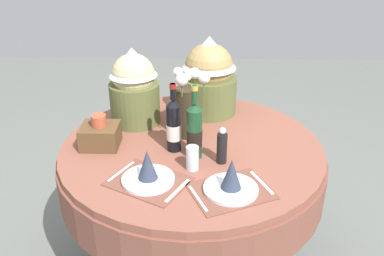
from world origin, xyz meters
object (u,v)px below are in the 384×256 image
object	(u,v)px
dining_table	(192,169)
flower_vase	(187,105)
gift_tub_back_left	(134,84)
wine_bottle_centre	(174,125)
tumbler_near_right	(192,158)
wine_bottle_left	(194,131)
woven_basket_side_left	(100,135)
place_setting_right	(231,182)
pepper_mill	(222,147)
place_setting_left	(148,173)
gift_tub_back_centre	(209,74)

from	to	relation	value
dining_table	flower_vase	xyz separation A→B (m)	(-0.03, 0.11, 0.33)
flower_vase	gift_tub_back_left	distance (m)	0.35
wine_bottle_centre	tumbler_near_right	bearing A→B (deg)	-61.57
dining_table	wine_bottle_left	world-z (taller)	wine_bottle_left
dining_table	woven_basket_side_left	bearing A→B (deg)	-176.98
place_setting_right	wine_bottle_left	world-z (taller)	wine_bottle_left
wine_bottle_centre	wine_bottle_left	bearing A→B (deg)	-31.72
wine_bottle_centre	pepper_mill	distance (m)	0.27
place_setting_left	tumbler_near_right	world-z (taller)	place_setting_left
flower_vase	wine_bottle_centre	bearing A→B (deg)	-109.82
flower_vase	pepper_mill	bearing A→B (deg)	-57.11
gift_tub_back_centre	woven_basket_side_left	size ratio (longest dim) A/B	2.44
wine_bottle_left	gift_tub_back_centre	bearing A→B (deg)	82.51
wine_bottle_centre	gift_tub_back_centre	size ratio (longest dim) A/B	0.77
tumbler_near_right	woven_basket_side_left	distance (m)	0.53
place_setting_right	flower_vase	bearing A→B (deg)	112.16
place_setting_left	woven_basket_side_left	distance (m)	0.43
flower_vase	wine_bottle_left	bearing A→B (deg)	-78.23
flower_vase	tumbler_near_right	xyz separation A→B (m)	(0.04, -0.34, -0.12)
pepper_mill	tumbler_near_right	bearing A→B (deg)	-154.84
place_setting_right	gift_tub_back_left	distance (m)	0.87
place_setting_right	pepper_mill	bearing A→B (deg)	97.47
dining_table	flower_vase	world-z (taller)	flower_vase
place_setting_right	flower_vase	xyz separation A→B (m)	(-0.21, 0.52, 0.13)
pepper_mill	wine_bottle_centre	bearing A→B (deg)	153.88
woven_basket_side_left	dining_table	bearing A→B (deg)	3.02
place_setting_left	pepper_mill	xyz separation A→B (m)	(0.34, 0.18, 0.04)
tumbler_near_right	wine_bottle_left	bearing A→B (deg)	86.71
wine_bottle_centre	gift_tub_back_left	size ratio (longest dim) A/B	0.81
wine_bottle_left	gift_tub_back_left	xyz separation A→B (m)	(-0.35, 0.39, 0.09)
dining_table	place_setting_left	world-z (taller)	place_setting_left
dining_table	place_setting_right	world-z (taller)	place_setting_right
dining_table	gift_tub_back_left	size ratio (longest dim) A/B	3.16
gift_tub_back_left	gift_tub_back_centre	size ratio (longest dim) A/B	0.95
place_setting_right	wine_bottle_centre	size ratio (longest dim) A/B	1.16
wine_bottle_centre	pepper_mill	bearing A→B (deg)	-26.12
wine_bottle_left	woven_basket_side_left	size ratio (longest dim) A/B	1.97
place_setting_left	place_setting_right	distance (m)	0.37
dining_table	pepper_mill	size ratio (longest dim) A/B	7.41
place_setting_left	place_setting_right	bearing A→B (deg)	-9.86
wine_bottle_centre	pepper_mill	world-z (taller)	wine_bottle_centre
wine_bottle_centre	pepper_mill	xyz separation A→B (m)	(0.24, -0.12, -0.05)
place_setting_left	pepper_mill	distance (m)	0.38
flower_vase	gift_tub_back_left	bearing A→B (deg)	151.99
tumbler_near_right	woven_basket_side_left	xyz separation A→B (m)	(-0.48, 0.21, 0.01)
tumbler_near_right	gift_tub_back_left	xyz separation A→B (m)	(-0.34, 0.51, 0.18)
dining_table	wine_bottle_left	xyz separation A→B (m)	(0.02, -0.12, 0.29)
place_setting_right	gift_tub_back_left	world-z (taller)	gift_tub_back_left
dining_table	wine_bottle_centre	size ratio (longest dim) A/B	3.89
gift_tub_back_left	place_setting_right	bearing A→B (deg)	-52.96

